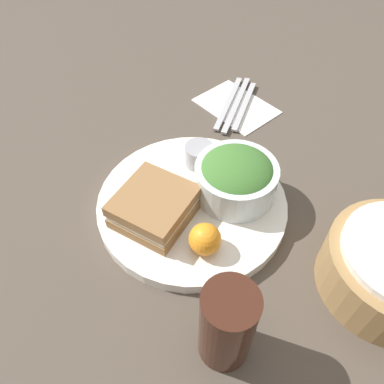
{
  "coord_description": "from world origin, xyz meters",
  "views": [
    {
      "loc": [
        0.26,
        0.3,
        0.51
      ],
      "look_at": [
        0.0,
        0.0,
        0.04
      ],
      "focal_mm": 35.0,
      "sensor_mm": 36.0,
      "label": 1
    }
  ],
  "objects_px": {
    "drink_glass": "(227,326)",
    "dressing_cup": "(199,155)",
    "plate": "(192,204)",
    "spoon": "(244,106)",
    "salad_bowl": "(236,177)",
    "fork": "(229,102)",
    "knife": "(236,104)",
    "sandwich": "(154,207)"
  },
  "relations": [
    {
      "from": "drink_glass",
      "to": "dressing_cup",
      "type": "bearing_deg",
      "value": -126.37
    },
    {
      "from": "dressing_cup",
      "to": "plate",
      "type": "bearing_deg",
      "value": 40.33
    },
    {
      "from": "spoon",
      "to": "salad_bowl",
      "type": "bearing_deg",
      "value": -170.4
    },
    {
      "from": "drink_glass",
      "to": "spoon",
      "type": "xyz_separation_m",
      "value": [
        -0.4,
        -0.34,
        -0.06
      ]
    },
    {
      "from": "plate",
      "to": "spoon",
      "type": "bearing_deg",
      "value": -153.71
    },
    {
      "from": "plate",
      "to": "fork",
      "type": "height_order",
      "value": "plate"
    },
    {
      "from": "plate",
      "to": "fork",
      "type": "relative_size",
      "value": 1.6
    },
    {
      "from": "salad_bowl",
      "to": "spoon",
      "type": "relative_size",
      "value": 0.76
    },
    {
      "from": "plate",
      "to": "spoon",
      "type": "distance_m",
      "value": 0.3
    },
    {
      "from": "drink_glass",
      "to": "spoon",
      "type": "height_order",
      "value": "drink_glass"
    },
    {
      "from": "salad_bowl",
      "to": "drink_glass",
      "type": "xyz_separation_m",
      "value": [
        0.19,
        0.17,
        0.01
      ]
    },
    {
      "from": "dressing_cup",
      "to": "knife",
      "type": "relative_size",
      "value": 0.25
    },
    {
      "from": "drink_glass",
      "to": "knife",
      "type": "bearing_deg",
      "value": -137.69
    },
    {
      "from": "knife",
      "to": "salad_bowl",
      "type": "bearing_deg",
      "value": -166.64
    },
    {
      "from": "fork",
      "to": "knife",
      "type": "height_order",
      "value": "same"
    },
    {
      "from": "drink_glass",
      "to": "fork",
      "type": "relative_size",
      "value": 0.7
    },
    {
      "from": "plate",
      "to": "spoon",
      "type": "relative_size",
      "value": 1.78
    },
    {
      "from": "plate",
      "to": "salad_bowl",
      "type": "bearing_deg",
      "value": 152.58
    },
    {
      "from": "sandwich",
      "to": "knife",
      "type": "distance_m",
      "value": 0.36
    },
    {
      "from": "plate",
      "to": "fork",
      "type": "bearing_deg",
      "value": -146.92
    },
    {
      "from": "drink_glass",
      "to": "knife",
      "type": "distance_m",
      "value": 0.53
    },
    {
      "from": "plate",
      "to": "knife",
      "type": "bearing_deg",
      "value": -150.31
    },
    {
      "from": "sandwich",
      "to": "plate",
      "type": "bearing_deg",
      "value": 168.42
    },
    {
      "from": "salad_bowl",
      "to": "knife",
      "type": "distance_m",
      "value": 0.28
    },
    {
      "from": "drink_glass",
      "to": "fork",
      "type": "xyz_separation_m",
      "value": [
        -0.38,
        -0.37,
        -0.06
      ]
    },
    {
      "from": "dressing_cup",
      "to": "sandwich",
      "type": "bearing_deg",
      "value": 18.07
    },
    {
      "from": "plate",
      "to": "sandwich",
      "type": "xyz_separation_m",
      "value": [
        0.07,
        -0.01,
        0.04
      ]
    },
    {
      "from": "dressing_cup",
      "to": "knife",
      "type": "bearing_deg",
      "value": -154.68
    },
    {
      "from": "dressing_cup",
      "to": "drink_glass",
      "type": "height_order",
      "value": "drink_glass"
    },
    {
      "from": "knife",
      "to": "sandwich",
      "type": "bearing_deg",
      "value": 172.77
    },
    {
      "from": "salad_bowl",
      "to": "drink_glass",
      "type": "bearing_deg",
      "value": 41.51
    },
    {
      "from": "spoon",
      "to": "drink_glass",
      "type": "bearing_deg",
      "value": -169.32
    },
    {
      "from": "salad_bowl",
      "to": "dressing_cup",
      "type": "xyz_separation_m",
      "value": [
        -0.0,
        -0.09,
        -0.02
      ]
    },
    {
      "from": "sandwich",
      "to": "dressing_cup",
      "type": "relative_size",
      "value": 2.79
    },
    {
      "from": "salad_bowl",
      "to": "fork",
      "type": "bearing_deg",
      "value": -133.3
    },
    {
      "from": "salad_bowl",
      "to": "knife",
      "type": "height_order",
      "value": "salad_bowl"
    },
    {
      "from": "drink_glass",
      "to": "fork",
      "type": "bearing_deg",
      "value": -135.78
    },
    {
      "from": "dressing_cup",
      "to": "fork",
      "type": "height_order",
      "value": "dressing_cup"
    },
    {
      "from": "salad_bowl",
      "to": "knife",
      "type": "bearing_deg",
      "value": -136.95
    },
    {
      "from": "drink_glass",
      "to": "sandwich",
      "type": "bearing_deg",
      "value": -104.62
    },
    {
      "from": "sandwich",
      "to": "fork",
      "type": "relative_size",
      "value": 0.72
    },
    {
      "from": "plate",
      "to": "sandwich",
      "type": "distance_m",
      "value": 0.08
    }
  ]
}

